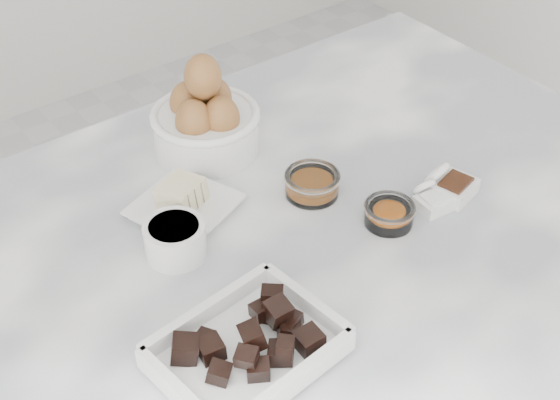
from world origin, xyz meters
The scene contains 9 objects.
marble_slab centered at (0.00, 0.00, 0.92)m, with size 1.20×0.80×0.04m, color white.
chocolate_dish centered at (-0.15, -0.13, 0.96)m, with size 0.22×0.17×0.05m.
butter_plate centered at (-0.07, 0.13, 0.96)m, with size 0.16×0.16×0.05m.
sugar_ramekin centered at (-0.12, 0.06, 0.97)m, with size 0.08×0.08×0.05m.
egg_bowl centered at (0.04, 0.24, 0.99)m, with size 0.17×0.17×0.16m.
honey_bowl centered at (0.09, 0.05, 0.96)m, with size 0.08×0.08×0.03m.
zest_bowl centered at (0.14, -0.06, 0.96)m, with size 0.07×0.07×0.03m.
vanilla_spoon centered at (0.25, -0.06, 0.96)m, with size 0.07×0.08×0.05m.
salt_spoon centered at (0.21, -0.07, 0.95)m, with size 0.05×0.06×0.04m.
Camera 1 is at (-0.46, -0.61, 1.63)m, focal length 50.00 mm.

